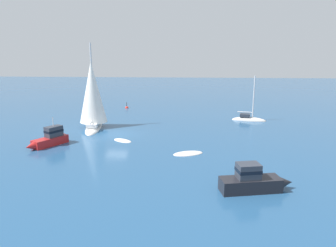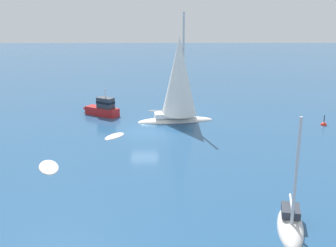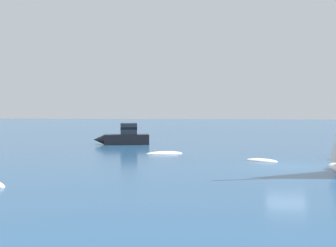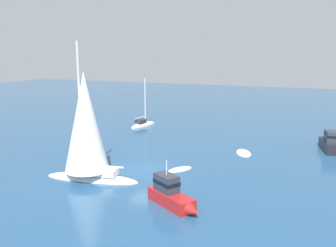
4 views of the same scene
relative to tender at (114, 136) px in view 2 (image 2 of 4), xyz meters
name	(u,v)px [view 2 (image 2 of 4)]	position (x,y,z in m)	size (l,w,h in m)	color
ground_plane	(144,132)	(1.29, -2.59, 0.00)	(160.00, 160.00, 0.00)	navy
tender	(114,136)	(0.00, 0.00, 0.00)	(2.59, 2.20, 0.32)	silver
skiff	(49,167)	(-7.19, 3.97, 0.00)	(3.25, 2.33, 0.40)	silver
yacht	(290,225)	(-15.73, -11.22, 0.14)	(4.89, 2.35, 6.81)	silver
ketch	(179,82)	(4.92, -5.82, 3.98)	(3.88, 7.77, 11.03)	silver
cabin_cruiser_1	(102,108)	(7.21, 2.13, 0.75)	(3.29, 4.44, 2.90)	#B21E1E
channel_buoy	(324,125)	(3.38, -19.84, 0.01)	(0.59, 0.59, 1.27)	red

